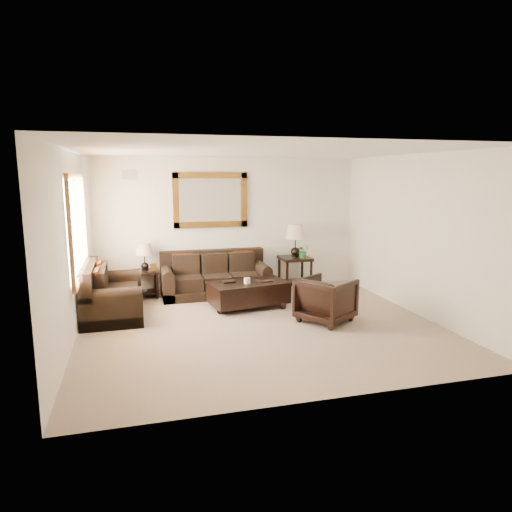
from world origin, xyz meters
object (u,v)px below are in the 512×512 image
object	(u,v)px
sofa	(215,279)
armchair	(326,298)
coffee_table	(249,292)
loveseat	(109,297)
end_table_right	(295,247)
end_table_left	(145,262)

from	to	relation	value
sofa	armchair	xyz separation A→B (m)	(1.43, -2.15, 0.09)
sofa	coffee_table	size ratio (longest dim) A/B	1.42
loveseat	coffee_table	bearing A→B (deg)	-92.59
sofa	armchair	world-z (taller)	sofa
sofa	loveseat	size ratio (longest dim) A/B	1.30
sofa	end_table_right	bearing A→B (deg)	2.35
end_table_right	coffee_table	bearing A→B (deg)	-138.98
end_table_right	coffee_table	xyz separation A→B (m)	(-1.28, -1.12, -0.58)
end_table_left	end_table_right	world-z (taller)	end_table_right
sofa	loveseat	distance (m)	2.18
sofa	end_table_left	distance (m)	1.40
end_table_right	armchair	xyz separation A→B (m)	(-0.27, -2.22, -0.48)
sofa	loveseat	world-z (taller)	loveseat
sofa	loveseat	xyz separation A→B (m)	(-1.97, -0.94, 0.02)
loveseat	end_table_left	xyz separation A→B (m)	(0.63, 1.07, 0.36)
end_table_left	armchair	xyz separation A→B (m)	(2.77, -2.28, -0.30)
end_table_left	coffee_table	size ratio (longest dim) A/B	0.72
end_table_left	armchair	bearing A→B (deg)	-39.52
sofa	armchair	distance (m)	2.59
loveseat	end_table_right	bearing A→B (deg)	-74.63
sofa	end_table_left	xyz separation A→B (m)	(-1.34, 0.13, 0.39)
loveseat	armchair	size ratio (longest dim) A/B	2.02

